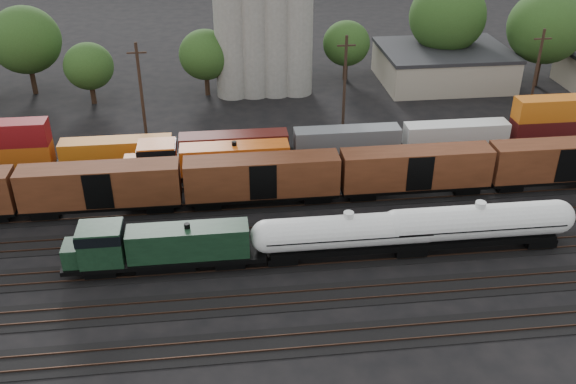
{
  "coord_description": "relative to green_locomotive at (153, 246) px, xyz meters",
  "views": [
    {
      "loc": [
        -3.27,
        -50.01,
        32.41
      ],
      "look_at": [
        2.82,
        2.0,
        3.0
      ],
      "focal_mm": 40.0,
      "sensor_mm": 36.0,
      "label": 1
    }
  ],
  "objects": [
    {
      "name": "industrial_sheds",
      "position": [
        15.88,
        40.25,
        0.03
      ],
      "size": [
        119.38,
        17.26,
        5.1
      ],
      "color": "#9E937F",
      "rests_on": "ground"
    },
    {
      "name": "tank_car_b",
      "position": [
        27.86,
        -0.0,
        0.19
      ],
      "size": [
        17.48,
        3.13,
        4.58
      ],
      "color": "white",
      "rests_on": "ground"
    },
    {
      "name": "tracks",
      "position": [
        9.25,
        5.0,
        -2.48
      ],
      "size": [
        180.0,
        33.2,
        0.2
      ],
      "color": "black",
      "rests_on": "ground"
    },
    {
      "name": "ground",
      "position": [
        9.25,
        5.0,
        -2.53
      ],
      "size": [
        600.0,
        600.0,
        0.0
      ],
      "primitive_type": "plane",
      "color": "black"
    },
    {
      "name": "container_wall",
      "position": [
        21.66,
        20.0,
        -0.05
      ],
      "size": [
        161.07,
        2.6,
        5.8
      ],
      "color": "black",
      "rests_on": "ground"
    },
    {
      "name": "green_locomotive",
      "position": [
        0.0,
        0.0,
        0.0
      ],
      "size": [
        16.71,
        2.95,
        4.42
      ],
      "color": "black",
      "rests_on": "ground"
    },
    {
      "name": "utility_poles",
      "position": [
        9.25,
        27.0,
        3.68
      ],
      "size": [
        122.2,
        0.36,
        12.0
      ],
      "color": "black",
      "rests_on": "ground"
    },
    {
      "name": "boxcar_string",
      "position": [
        -13.23,
        10.0,
        0.59
      ],
      "size": [
        122.8,
        2.9,
        4.2
      ],
      "color": "black",
      "rests_on": "ground"
    },
    {
      "name": "tank_car_a",
      "position": [
        16.38,
        -0.0,
        0.08
      ],
      "size": [
        16.69,
        2.99,
        4.37
      ],
      "color": "white",
      "rests_on": "ground"
    },
    {
      "name": "grain_silo",
      "position": [
        12.54,
        41.0,
        8.73
      ],
      "size": [
        13.4,
        5.0,
        29.0
      ],
      "color": "gray",
      "rests_on": "ground"
    },
    {
      "name": "orange_locomotive",
      "position": [
        4.25,
        15.0,
        0.14
      ],
      "size": [
        18.74,
        3.12,
        4.69
      ],
      "color": "black",
      "rests_on": "ground"
    },
    {
      "name": "tree_band",
      "position": [
        9.04,
        43.95,
        4.99
      ],
      "size": [
        166.09,
        19.87,
        14.26
      ],
      "color": "black",
      "rests_on": "ground"
    }
  ]
}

